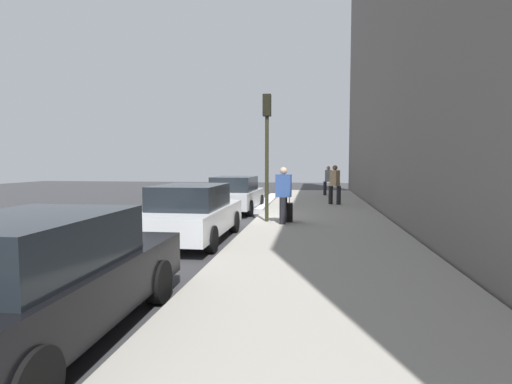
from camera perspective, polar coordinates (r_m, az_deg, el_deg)
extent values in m
plane|color=#333335|center=(15.29, -3.28, -3.69)|extent=(56.00, 56.00, 0.00)
cube|color=#A39E93|center=(14.99, 9.21, -3.61)|extent=(28.00, 4.60, 0.15)
cube|color=#66605B|center=(16.10, 20.28, 23.55)|extent=(32.00, 0.80, 15.00)
cube|color=gold|center=(16.22, -14.45, -3.35)|extent=(28.00, 0.14, 0.01)
cube|color=white|center=(20.55, 1.64, -1.37)|extent=(8.45, 0.56, 0.22)
cylinder|color=black|center=(7.02, -26.87, -10.83)|extent=(0.64, 0.23, 0.64)
cylinder|color=black|center=(6.27, -13.68, -12.28)|extent=(0.64, 0.23, 0.64)
cube|color=black|center=(5.37, -27.89, -12.45)|extent=(4.60, 1.90, 0.64)
cube|color=black|center=(5.05, -29.61, -6.31)|extent=(2.41, 1.65, 0.60)
cylinder|color=black|center=(12.52, -10.70, -4.02)|extent=(0.64, 0.22, 0.64)
cylinder|color=black|center=(12.09, -3.12, -4.24)|extent=(0.64, 0.22, 0.64)
cylinder|color=black|center=(9.92, -15.92, -6.24)|extent=(0.64, 0.22, 0.64)
cylinder|color=black|center=(9.38, -6.42, -6.71)|extent=(0.64, 0.22, 0.64)
cube|color=white|center=(10.90, -8.89, -3.76)|extent=(4.56, 1.82, 0.64)
cube|color=black|center=(10.61, -9.28, -0.61)|extent=(2.37, 1.61, 0.60)
cylinder|color=black|center=(18.66, -4.48, -1.29)|extent=(0.65, 0.24, 0.64)
cylinder|color=black|center=(18.32, 0.62, -1.38)|extent=(0.65, 0.24, 0.64)
cylinder|color=black|center=(16.05, -6.85, -2.19)|extent=(0.65, 0.24, 0.64)
cylinder|color=black|center=(15.66, -0.94, -2.32)|extent=(0.65, 0.24, 0.64)
cube|color=#B7BABF|center=(17.12, -2.87, -0.86)|extent=(4.43, 1.92, 0.64)
cube|color=black|center=(16.87, -3.04, 1.18)|extent=(2.32, 1.66, 0.60)
cylinder|color=black|center=(24.40, 10.64, 0.49)|extent=(0.19, 0.19, 0.82)
cylinder|color=black|center=(24.47, 9.75, 0.51)|extent=(0.19, 0.19, 0.82)
cube|color=slate|center=(24.40, 10.22, 2.29)|extent=(0.53, 0.40, 0.70)
sphere|color=tan|center=(24.39, 10.23, 3.38)|extent=(0.23, 0.23, 0.23)
cylinder|color=black|center=(12.71, 3.79, -2.68)|extent=(0.20, 0.20, 0.85)
cylinder|color=black|center=(13.10, 4.02, -2.48)|extent=(0.20, 0.20, 0.85)
cube|color=#335193|center=(12.83, 3.93, 0.90)|extent=(0.33, 0.50, 0.72)
sphere|color=#D8AD8C|center=(12.82, 3.94, 3.03)|extent=(0.23, 0.23, 0.23)
cylinder|color=black|center=(19.25, 10.55, -0.41)|extent=(0.20, 0.20, 0.86)
cylinder|color=black|center=(19.09, 11.65, -0.46)|extent=(0.20, 0.20, 0.86)
cube|color=tan|center=(19.12, 11.13, 1.94)|extent=(0.58, 0.50, 0.73)
sphere|color=brown|center=(19.11, 11.15, 3.39)|extent=(0.24, 0.24, 0.24)
cylinder|color=#2D2D19|center=(13.19, 1.55, 3.24)|extent=(0.12, 0.12, 3.45)
cube|color=black|center=(13.33, 1.57, 12.20)|extent=(0.26, 0.26, 0.70)
sphere|color=red|center=(13.50, 1.64, 13.00)|extent=(0.14, 0.14, 0.14)
sphere|color=orange|center=(13.47, 1.64, 12.07)|extent=(0.14, 0.14, 0.14)
sphere|color=green|center=(13.44, 1.64, 11.14)|extent=(0.14, 0.14, 0.14)
cube|color=black|center=(13.30, 4.75, -2.88)|extent=(0.34, 0.22, 0.62)
cylinder|color=#4C4C4C|center=(13.25, 4.76, -0.79)|extent=(0.03, 0.03, 0.36)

